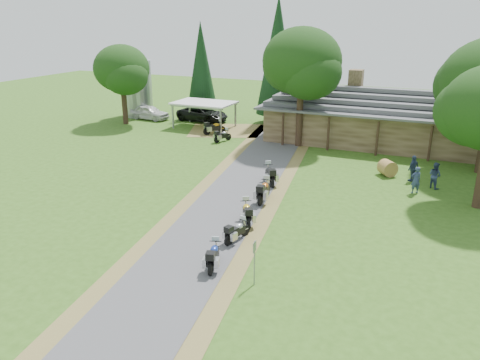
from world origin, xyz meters
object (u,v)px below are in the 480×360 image
at_px(motorcycle_row_e, 270,173).
at_px(carport, 204,115).
at_px(motorcycle_carport_b, 223,135).
at_px(lodge, 385,116).
at_px(car_dark_suv, 202,110).
at_px(motorcycle_row_c, 247,212).
at_px(motorcycle_carport_a, 214,127).
at_px(hay_bale, 387,168).
at_px(motorcycle_row_a, 214,254).
at_px(motorcycle_row_d, 264,190).
at_px(motorcycle_row_b, 237,230).
at_px(silo, 137,86).
at_px(car_white_sedan, 149,111).

bearing_deg(motorcycle_row_e, carport, 9.91).
bearing_deg(carport, motorcycle_carport_b, -46.24).
height_order(lodge, motorcycle_carport_b, lodge).
height_order(car_dark_suv, motorcycle_row_c, car_dark_suv).
xyz_separation_m(carport, motorcycle_row_e, (11.87, -13.39, -0.58)).
bearing_deg(motorcycle_carport_a, hay_bale, -73.36).
relative_size(lodge, motorcycle_carport_b, 12.24).
bearing_deg(motorcycle_carport_b, hay_bale, -81.89).
bearing_deg(motorcycle_row_a, motorcycle_row_c, -10.52).
xyz_separation_m(motorcycle_row_a, motorcycle_row_d, (-0.73, 8.43, 0.09)).
height_order(motorcycle_row_b, motorcycle_row_c, motorcycle_row_c).
bearing_deg(motorcycle_row_d, silo, 44.40).
xyz_separation_m(car_white_sedan, car_dark_suv, (5.80, 1.49, 0.22)).
height_order(motorcycle_row_b, motorcycle_row_d, motorcycle_row_d).
height_order(motorcycle_row_a, motorcycle_row_e, motorcycle_row_e).
bearing_deg(motorcycle_carport_a, motorcycle_row_d, -106.80).
bearing_deg(motorcycle_row_d, hay_bale, -43.92).
relative_size(motorcycle_row_a, motorcycle_row_e, 0.88).
relative_size(carport, motorcycle_row_c, 3.05).
height_order(silo, car_white_sedan, silo).
relative_size(carport, hay_bale, 5.37).
bearing_deg(hay_bale, motorcycle_carport_a, 159.53).
bearing_deg(motorcycle_row_e, motorcycle_row_d, 161.78).
distance_m(car_dark_suv, motorcycle_row_b, 28.88).
xyz_separation_m(lodge, car_white_sedan, (-24.93, 0.22, -1.49)).
distance_m(carport, car_dark_suv, 3.08).
bearing_deg(lodge, silo, 177.05).
xyz_separation_m(lodge, motorcycle_row_b, (-4.26, -23.04, -1.86)).
distance_m(carport, motorcycle_row_a, 28.28).
xyz_separation_m(carport, car_dark_suv, (-1.60, 2.63, -0.11)).
bearing_deg(car_white_sedan, lodge, -85.33).
bearing_deg(silo, hay_bale, -20.68).
distance_m(lodge, motorcycle_row_d, 18.18).
bearing_deg(motorcycle_row_e, silo, 22.20).
relative_size(carport, motorcycle_carport_b, 3.41).
distance_m(lodge, carport, 17.60).
relative_size(car_dark_suv, hay_bale, 5.55).
bearing_deg(motorcycle_row_b, motorcycle_row_a, -164.29).
bearing_deg(hay_bale, silo, 159.32).
distance_m(lodge, motorcycle_row_c, 21.45).
relative_size(motorcycle_row_e, hay_bale, 1.87).
relative_size(motorcycle_row_b, motorcycle_row_d, 0.82).
distance_m(lodge, motorcycle_row_e, 15.49).
xyz_separation_m(lodge, motorcycle_carport_a, (-15.33, -3.14, -1.75)).
bearing_deg(motorcycle_row_b, car_dark_suv, 45.42).
distance_m(lodge, motorcycle_row_b, 23.50).
bearing_deg(car_white_sedan, silo, 67.39).
height_order(car_dark_suv, motorcycle_carport_a, car_dark_suv).
relative_size(motorcycle_row_b, hay_bale, 1.54).
relative_size(car_white_sedan, car_dark_suv, 0.94).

